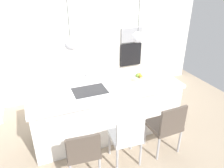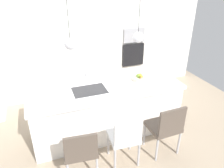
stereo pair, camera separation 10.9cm
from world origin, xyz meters
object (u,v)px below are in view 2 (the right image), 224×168
(chair_middle, at_px, (125,137))
(chair_far, at_px, (166,126))
(oven, at_px, (133,55))
(fruit_bowl, at_px, (140,78))
(chair_near, at_px, (80,149))
(microwave, at_px, (134,35))

(chair_middle, relative_size, chair_far, 0.95)
(oven, relative_size, chair_middle, 0.64)
(oven, bearing_deg, fruit_bowl, -110.90)
(chair_near, distance_m, chair_middle, 0.67)
(oven, bearing_deg, chair_far, -102.86)
(chair_far, bearing_deg, chair_near, 179.77)
(chair_near, relative_size, chair_far, 0.91)
(fruit_bowl, distance_m, microwave, 1.66)
(fruit_bowl, height_order, chair_middle, fruit_bowl)
(fruit_bowl, height_order, chair_far, fruit_bowl)
(fruit_bowl, relative_size, chair_near, 0.36)
(chair_near, height_order, chair_middle, chair_middle)
(oven, height_order, chair_middle, oven)
(fruit_bowl, bearing_deg, chair_near, -146.05)
(chair_near, bearing_deg, oven, 51.54)
(chair_near, bearing_deg, chair_middle, 0.13)
(fruit_bowl, xyz_separation_m, microwave, (0.58, 1.51, 0.40))
(microwave, xyz_separation_m, chair_middle, (-1.25, -2.41, -0.86))
(oven, xyz_separation_m, chair_far, (-0.55, -2.42, -0.34))
(fruit_bowl, relative_size, chair_middle, 0.34)
(microwave, height_order, chair_near, microwave)
(fruit_bowl, height_order, microwave, microwave)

